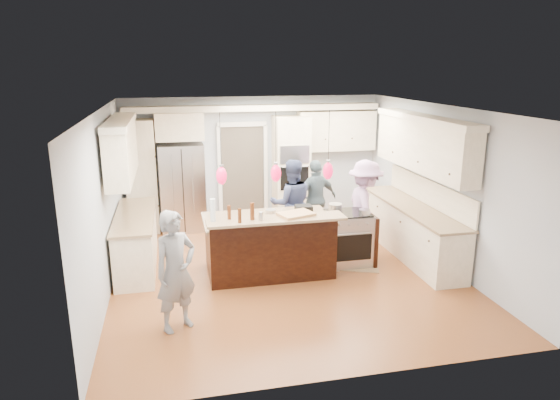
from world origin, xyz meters
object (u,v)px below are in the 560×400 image
Objects in this scene: kitchen_island at (269,244)px; person_bar_end at (176,271)px; refrigerator at (183,187)px; island_range at (348,238)px; person_far_left at (291,204)px.

person_bar_end is at bearing -134.24° from kitchen_island.
refrigerator is 3.71m from island_range.
refrigerator is at bearing 116.89° from kitchen_island.
person_bar_end reaches higher than island_range.
refrigerator reaches higher than kitchen_island.
island_range is at bearing 3.11° from kitchen_island.
person_far_left is (-0.76, 1.04, 0.38)m from island_range.
kitchen_island is 2.28× the size of island_range.
person_bar_end is at bearing 54.45° from person_far_left.
person_bar_end reaches higher than kitchen_island.
person_bar_end is 0.96× the size of person_far_left.
island_range is 0.58× the size of person_bar_end.
kitchen_island is at bearing 63.28° from person_far_left.
kitchen_island is 1.26× the size of person_far_left.
refrigerator is 2.91m from kitchen_island.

